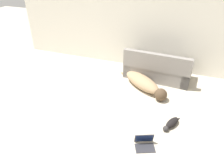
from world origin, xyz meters
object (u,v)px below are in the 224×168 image
object	(u,v)px
dog	(144,84)
cat	(171,124)
laptop_open	(144,142)
couch	(157,70)

from	to	relation	value
dog	cat	world-z (taller)	dog
cat	laptop_open	xyz separation A→B (m)	(-0.41, -0.71, 0.00)
dog	laptop_open	size ratio (longest dim) A/B	3.46
couch	cat	world-z (taller)	couch
couch	laptop_open	world-z (taller)	couch
couch	laptop_open	distance (m)	2.65
couch	dog	bearing A→B (deg)	77.13
dog	cat	bearing A→B (deg)	-18.64
dog	laptop_open	xyz separation A→B (m)	(0.45, -1.93, -0.09)
cat	laptop_open	bearing A→B (deg)	-4.80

